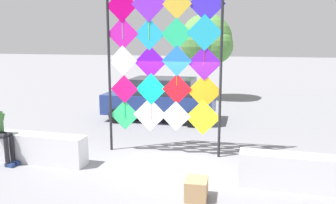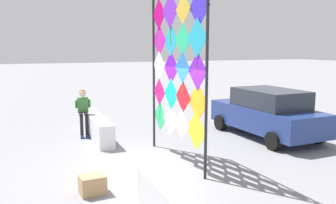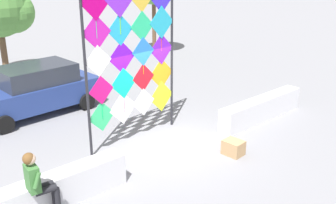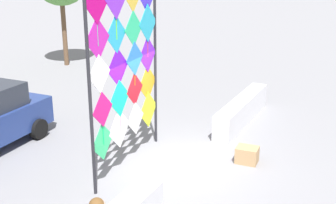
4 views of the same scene
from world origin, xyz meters
The scene contains 6 objects.
ground centered at (0.00, 0.00, 0.00)m, with size 120.00×120.00×0.00m, color gray.
plaza_ledge_left centered at (-3.68, -0.47, 0.36)m, with size 3.65×0.48×0.73m, color silver.
kite_display_rack centered at (-0.25, 1.04, 2.53)m, with size 3.10×0.25×4.45m.
seated_vendor centered at (-3.93, -0.84, 0.94)m, with size 0.72×0.54×1.58m.
parked_car centered at (-1.48, 4.91, 0.83)m, with size 4.27×2.16×1.63m.
cardboard_box_large centered at (1.10, -1.45, 0.20)m, with size 0.42×0.51×0.40m, color tan.
Camera 2 is at (8.19, -2.62, 3.04)m, focal length 37.93 mm.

